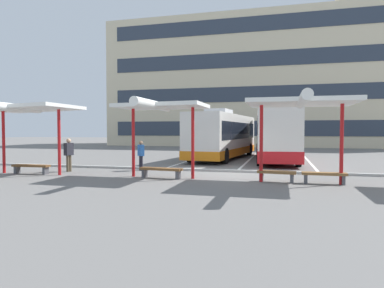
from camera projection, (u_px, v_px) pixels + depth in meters
The scene contains 17 objects.
ground_plane at pixel (234, 174), 16.55m from camera, with size 160.00×160.00×0.00m, color slate.
terminal_building at pixel (266, 84), 48.06m from camera, with size 42.80×12.04×19.97m.
coach_bus_0 at pixel (224, 136), 25.57m from camera, with size 3.65×11.47×3.58m.
coach_bus_1 at pixel (275, 134), 23.98m from camera, with size 3.26×11.70×3.83m.
lane_stripe_0 at pixel (193, 159), 24.93m from camera, with size 0.16×14.00×0.01m, color white.
lane_stripe_1 at pixel (249, 160), 23.93m from camera, with size 0.16×14.00×0.01m, color white.
lane_stripe_2 at pixel (309, 162), 22.92m from camera, with size 0.16×14.00×0.01m, color white.
waiting_shelter_0 at pixel (26, 109), 16.04m from camera, with size 4.12×5.03×3.29m.
bench_0 at pixel (31, 167), 16.41m from camera, with size 1.87×0.50×0.45m.
waiting_shelter_1 at pixel (160, 108), 14.81m from camera, with size 3.77×4.31×3.30m.
bench_1 at pixel (161, 170), 14.98m from camera, with size 1.96×0.63×0.45m.
waiting_shelter_2 at pixel (301, 104), 13.17m from camera, with size 4.02×5.17×3.33m.
bench_2 at pixel (276, 174), 13.83m from camera, with size 1.55×0.60×0.45m.
bench_3 at pixel (324, 175), 13.33m from camera, with size 1.67×0.42×0.45m.
platform_kerb at pixel (236, 171), 17.16m from camera, with size 44.00×0.24×0.12m, color #ADADA8.
waiting_passenger_0 at pixel (69, 152), 17.34m from camera, with size 0.28×0.51×1.68m.
waiting_passenger_1 at pixel (141, 154), 17.85m from camera, with size 0.46×0.48×1.54m.
Camera 1 is at (2.17, -16.47, 2.07)m, focal length 32.15 mm.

